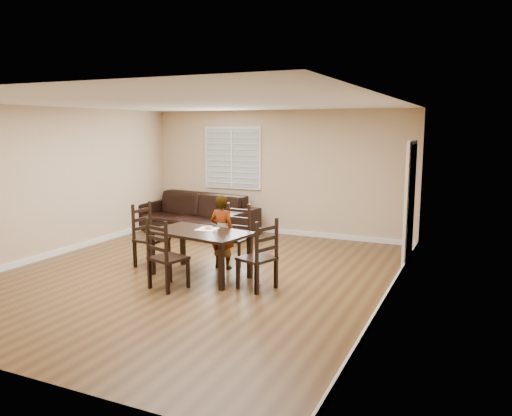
# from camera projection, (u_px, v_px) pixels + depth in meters

# --- Properties ---
(ground) EXTENTS (7.00, 7.00, 0.00)m
(ground) POSITION_uv_depth(u_px,v_px,m) (196.00, 275.00, 7.97)
(ground) COLOR brown
(ground) RESTS_ON ground
(room) EXTENTS (6.04, 7.04, 2.72)m
(room) POSITION_uv_depth(u_px,v_px,m) (201.00, 161.00, 7.83)
(room) COLOR tan
(room) RESTS_ON ground
(dining_table) EXTENTS (1.68, 1.12, 0.73)m
(dining_table) POSITION_uv_depth(u_px,v_px,m) (200.00, 237.00, 7.80)
(dining_table) COLOR black
(dining_table) RESTS_ON ground
(chair_near) EXTENTS (0.47, 0.44, 1.03)m
(chair_near) POSITION_uv_depth(u_px,v_px,m) (237.00, 236.00, 8.66)
(chair_near) COLOR black
(chair_near) RESTS_ON ground
(chair_far) EXTENTS (0.58, 0.56, 1.05)m
(chair_far) POSITION_uv_depth(u_px,v_px,m) (161.00, 258.00, 7.15)
(chair_far) COLOR black
(chair_far) RESTS_ON ground
(chair_left) EXTENTS (0.48, 0.51, 1.07)m
(chair_left) POSITION_uv_depth(u_px,v_px,m) (146.00, 237.00, 8.48)
(chair_left) COLOR black
(chair_left) RESTS_ON ground
(chair_right) EXTENTS (0.57, 0.59, 1.05)m
(chair_right) POSITION_uv_depth(u_px,v_px,m) (263.00, 258.00, 7.15)
(chair_right) COLOR black
(chair_right) RESTS_ON ground
(child) EXTENTS (0.47, 0.33, 1.24)m
(child) POSITION_uv_depth(u_px,v_px,m) (222.00, 232.00, 8.27)
(child) COLOR gray
(child) RESTS_ON ground
(napkin) EXTENTS (0.34, 0.34, 0.00)m
(napkin) POSITION_uv_depth(u_px,v_px,m) (207.00, 229.00, 7.93)
(napkin) COLOR #F0E3CF
(napkin) RESTS_ON dining_table
(donut) EXTENTS (0.10, 0.10, 0.04)m
(donut) POSITION_uv_depth(u_px,v_px,m) (208.00, 228.00, 7.92)
(donut) COLOR #C37D46
(donut) RESTS_ON napkin
(sofa) EXTENTS (3.06, 1.54, 0.86)m
(sofa) POSITION_uv_depth(u_px,v_px,m) (193.00, 213.00, 11.21)
(sofa) COLOR black
(sofa) RESTS_ON ground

